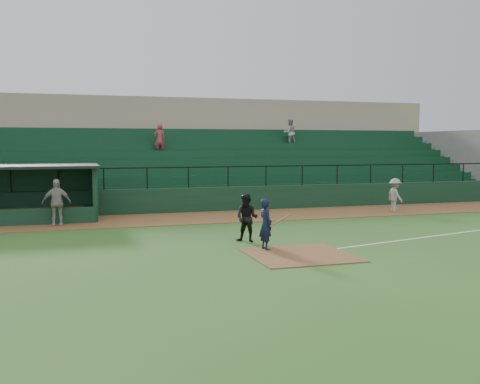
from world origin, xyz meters
name	(u,v)px	position (x,y,z in m)	size (l,w,h in m)	color
ground	(287,249)	(0.00, 0.00, 0.00)	(90.00, 90.00, 0.00)	#2C581C
warning_track	(220,217)	(0.00, 8.00, 0.01)	(40.00, 4.00, 0.03)	brown
home_plate_dirt	(300,255)	(0.00, -1.00, 0.01)	(3.00, 3.00, 0.03)	brown
foul_line	(470,231)	(8.00, 1.20, 0.01)	(18.00, 0.09, 0.01)	white
stadium_structure	(183,161)	(0.00, 16.46, 2.30)	(38.00, 13.08, 6.40)	#10321E
batter_at_plate	(266,224)	(-0.69, 0.05, 0.81)	(1.02, 0.68, 1.62)	black
umpire	(247,218)	(-0.81, 1.60, 0.82)	(0.80, 0.62, 1.64)	black
runner	(395,195)	(8.52, 7.09, 0.85)	(1.05, 0.61, 1.63)	#9A9590
dugout_player_a	(56,202)	(-7.05, 7.25, 0.97)	(1.11, 0.46, 1.89)	#A39E99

